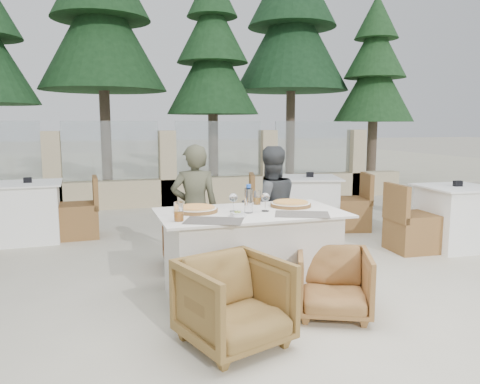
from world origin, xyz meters
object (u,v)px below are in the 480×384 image
object	(u,v)px
pizza_left	(196,209)
bg_table_b	(309,204)
beer_glass_right	(257,198)
bg_table_c	(455,217)
armchair_far_left	(193,241)
armchair_near_left	(234,302)
pizza_right	(291,204)
armchair_far_right	(276,242)
dining_table	(250,254)
beer_glass_left	(179,212)
diner_left	(195,209)
bg_table_a	(30,212)
wine_glass_near	(265,201)
olive_dish	(238,214)
diner_right	(270,209)
armchair_near_right	(333,283)
water_bottle	(249,199)
wine_glass_centre	(233,201)

from	to	relation	value
pizza_left	bg_table_b	world-z (taller)	pizza_left
beer_glass_right	bg_table_c	world-z (taller)	beer_glass_right
armchair_far_left	armchair_near_left	world-z (taller)	armchair_near_left
pizza_right	armchair_far_right	world-z (taller)	pizza_right
dining_table	beer_glass_left	bearing A→B (deg)	-162.81
diner_left	bg_table_a	size ratio (longest dim) A/B	0.81
pizza_right	wine_glass_near	size ratio (longest dim) A/B	2.02
bg_table_a	beer_glass_right	bearing A→B (deg)	-48.61
beer_glass_right	olive_dish	bearing A→B (deg)	-125.25
pizza_left	pizza_right	distance (m)	0.89
dining_table	diner_right	distance (m)	0.84
bg_table_a	bg_table_c	xyz separation A→B (m)	(5.04, -1.98, 0.00)
beer_glass_left	wine_glass_near	bearing A→B (deg)	12.50
bg_table_b	olive_dish	bearing A→B (deg)	-111.67
beer_glass_left	bg_table_b	distance (m)	3.42
olive_dish	armchair_far_right	size ratio (longest dim) A/B	0.18
olive_dish	armchair_near_right	size ratio (longest dim) A/B	0.19
water_bottle	wine_glass_centre	world-z (taller)	water_bottle
armchair_near_left	bg_table_a	world-z (taller)	bg_table_a
olive_dish	armchair_near_right	bearing A→B (deg)	-31.73
bg_table_b	armchair_far_right	bearing A→B (deg)	-110.94
dining_table	bg_table_b	distance (m)	2.80
armchair_near_right	bg_table_a	size ratio (longest dim) A/B	0.36
water_bottle	diner_left	bearing A→B (deg)	107.84
beer_glass_right	bg_table_a	size ratio (longest dim) A/B	0.08
armchair_far_right	armchair_near_right	xyz separation A→B (m)	(-0.03, -1.30, -0.01)
diner_right	armchair_near_right	bearing A→B (deg)	94.89
dining_table	diner_left	world-z (taller)	diner_left
water_bottle	wine_glass_near	distance (m)	0.17
pizza_right	diner_right	world-z (taller)	diner_right
olive_dish	armchair_near_left	world-z (taller)	olive_dish
water_bottle	bg_table_b	size ratio (longest dim) A/B	0.15
armchair_near_right	bg_table_c	bearing A→B (deg)	53.93
water_bottle	wine_glass_centre	size ratio (longest dim) A/B	1.34
armchair_far_right	bg_table_a	world-z (taller)	bg_table_a
armchair_far_left	bg_table_c	bearing A→B (deg)	-179.99
diner_left	wine_glass_near	bearing A→B (deg)	125.77
pizza_right	armchair_near_left	xyz separation A→B (m)	(-0.84, -0.96, -0.49)
dining_table	armchair_far_right	world-z (taller)	dining_table
wine_glass_near	bg_table_c	xyz separation A→B (m)	(2.81, 0.82, -0.48)
beer_glass_right	armchair_near_right	bearing A→B (deg)	-70.33
pizza_left	diner_left	bearing A→B (deg)	78.96
armchair_near_right	bg_table_a	xyz separation A→B (m)	(-2.60, 3.35, 0.12)
armchair_far_right	armchair_near_right	bearing A→B (deg)	103.80
wine_glass_centre	bg_table_c	world-z (taller)	wine_glass_centre
beer_glass_left	pizza_left	bearing A→B (deg)	57.39
wine_glass_centre	armchair_near_left	world-z (taller)	wine_glass_centre
wine_glass_centre	armchair_near_right	size ratio (longest dim) A/B	0.31
wine_glass_near	olive_dish	distance (m)	0.33
water_bottle	armchair_near_left	world-z (taller)	water_bottle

